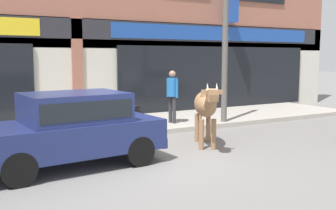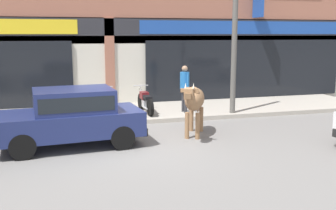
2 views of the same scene
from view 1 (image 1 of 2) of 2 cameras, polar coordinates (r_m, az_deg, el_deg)
name	(u,v)px [view 1 (image 1 of 2)]	position (r m, az deg, el deg)	size (l,w,h in m)	color
ground_plane	(153,159)	(8.40, -2.19, -7.86)	(90.00, 90.00, 0.00)	slate
sidewalk	(94,128)	(11.81, -10.63, -3.28)	(19.00, 3.19, 0.14)	#A8A093
shop_building	(73,4)	(13.50, -13.59, 14.05)	(23.00, 1.40, 8.15)	#9E604C
cow	(206,105)	(9.43, 5.51, -0.02)	(1.22, 1.96, 1.61)	#936B47
car_2	(72,126)	(7.92, -13.79, -2.94)	(3.71, 1.87, 1.46)	black
motorcycle_0	(83,115)	(11.21, -12.28, -1.49)	(0.62, 1.80, 0.88)	black
motorcycle_1	(129,112)	(11.63, -5.69, -1.07)	(0.52, 1.81, 0.88)	black
pedestrian	(172,91)	(11.91, 0.63, 2.05)	(0.32, 0.49, 1.60)	#2D2D33
utility_pole	(225,27)	(12.30, 8.32, 11.12)	(0.18, 0.18, 5.82)	#595651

